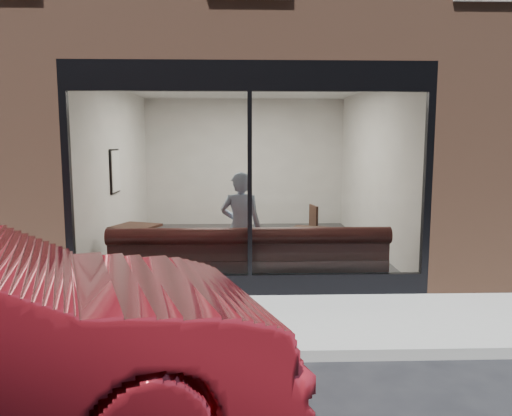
{
  "coord_description": "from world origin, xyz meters",
  "views": [
    {
      "loc": [
        -0.14,
        -4.71,
        2.15
      ],
      "look_at": [
        0.1,
        2.4,
        1.19
      ],
      "focal_mm": 35.0,
      "sensor_mm": 36.0,
      "label": 1
    }
  ],
  "objects_px": {
    "person": "(241,227)",
    "cafe_table_left": "(135,227)",
    "banquette": "(249,272)",
    "cafe_chair_right": "(303,243)",
    "cafe_table_right": "(312,231)"
  },
  "relations": [
    {
      "from": "person",
      "to": "cafe_table_left",
      "type": "bearing_deg",
      "value": -16.8
    },
    {
      "from": "banquette",
      "to": "person",
      "type": "bearing_deg",
      "value": 111.45
    },
    {
      "from": "person",
      "to": "cafe_chair_right",
      "type": "xyz_separation_m",
      "value": [
        1.18,
        1.68,
        -0.6
      ]
    },
    {
      "from": "person",
      "to": "cafe_chair_right",
      "type": "relative_size",
      "value": 4.24
    },
    {
      "from": "person",
      "to": "cafe_table_right",
      "type": "distance_m",
      "value": 1.15
    },
    {
      "from": "banquette",
      "to": "cafe_chair_right",
      "type": "height_order",
      "value": "banquette"
    },
    {
      "from": "banquette",
      "to": "person",
      "type": "height_order",
      "value": "person"
    },
    {
      "from": "cafe_table_left",
      "to": "cafe_chair_right",
      "type": "relative_size",
      "value": 1.64
    },
    {
      "from": "cafe_chair_right",
      "to": "person",
      "type": "bearing_deg",
      "value": 44.08
    },
    {
      "from": "banquette",
      "to": "cafe_table_left",
      "type": "relative_size",
      "value": 6.12
    },
    {
      "from": "cafe_table_left",
      "to": "cafe_table_right",
      "type": "height_order",
      "value": "same"
    },
    {
      "from": "person",
      "to": "cafe_table_left",
      "type": "height_order",
      "value": "person"
    },
    {
      "from": "banquette",
      "to": "cafe_table_left",
      "type": "height_order",
      "value": "cafe_table_left"
    },
    {
      "from": "cafe_table_left",
      "to": "cafe_table_right",
      "type": "distance_m",
      "value": 2.9
    },
    {
      "from": "cafe_table_left",
      "to": "cafe_table_right",
      "type": "bearing_deg",
      "value": -9.58
    }
  ]
}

